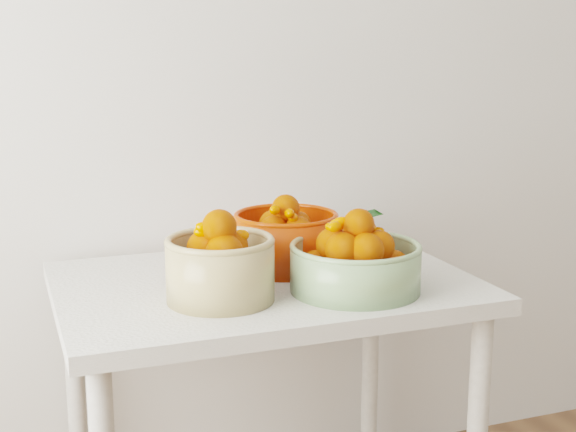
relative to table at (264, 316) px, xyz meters
name	(u,v)px	position (x,y,z in m)	size (l,w,h in m)	color
table	(264,316)	(0.00, 0.00, 0.00)	(1.00, 0.70, 0.75)	silver
bowl_cream	(221,266)	(-0.14, -0.12, 0.18)	(0.26, 0.26, 0.21)	tan
bowl_green	(356,262)	(0.17, -0.16, 0.16)	(0.32, 0.32, 0.20)	#86A674
bowl_orange	(286,239)	(0.09, 0.08, 0.17)	(0.34, 0.34, 0.19)	red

